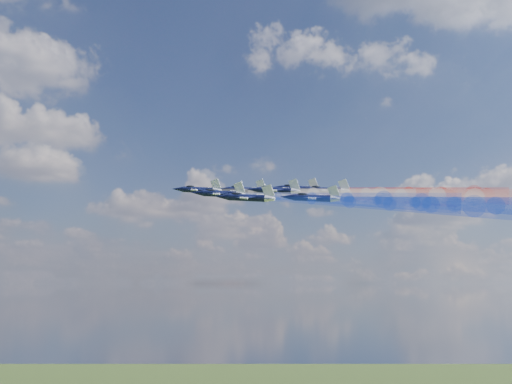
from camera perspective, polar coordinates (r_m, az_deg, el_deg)
jet_lead at (r=150.16m, az=-5.43°, el=0.20°), size 17.49×17.83×6.81m
trail_lead at (r=140.92m, az=5.43°, el=-0.21°), size 34.48×37.93×9.18m
jet_inner_left at (r=137.85m, az=-3.38°, el=-0.17°), size 17.49×17.83×6.81m
trail_inner_left at (r=129.88m, az=8.60°, el=-0.64°), size 34.48×37.93×9.18m
jet_inner_right at (r=155.07m, az=-1.16°, el=0.20°), size 17.49×17.83×6.81m
trail_inner_right at (r=147.88m, az=9.51°, el=-0.20°), size 34.48×37.93×9.18m
jet_outer_left at (r=125.28m, az=-0.84°, el=-0.54°), size 17.49×17.83×6.81m
trail_outer_left at (r=118.89m, az=12.49°, el=-1.08°), size 34.48×37.93×9.18m
jet_center_third at (r=142.84m, az=1.84°, el=0.15°), size 17.49×17.83×6.81m
trail_center_third at (r=137.38m, az=13.53°, el=-0.29°), size 34.48×37.93×9.18m
jet_outer_right at (r=160.19m, az=3.82°, el=0.33°), size 17.49×17.83×6.81m
trail_outer_right at (r=155.40m, az=14.24°, el=-0.05°), size 34.48×37.93×9.18m
jet_rear_left at (r=130.39m, az=5.37°, el=-0.56°), size 17.49×17.83×6.81m
trail_rear_left at (r=127.01m, az=18.24°, el=-1.06°), size 34.48×37.93×9.18m
jet_rear_right at (r=147.23m, az=6.53°, el=0.16°), size 17.49×17.83×6.81m
trail_rear_right at (r=144.06m, az=17.90°, el=-0.26°), size 34.48×37.93×9.18m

